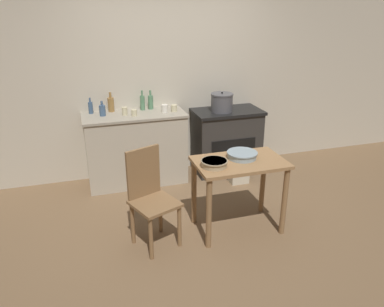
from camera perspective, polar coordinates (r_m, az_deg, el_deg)
ground_plane at (r=4.18m, az=2.30°, el=-10.55°), size 14.00×14.00×0.00m
wall_back at (r=5.14m, az=-3.47°, el=11.01°), size 8.00×0.07×2.55m
counter_cabinet at (r=4.97m, az=-8.52°, el=0.77°), size 1.30×0.57×0.94m
stove at (r=5.30m, az=5.23°, el=1.99°), size 0.94×0.57×0.89m
work_table at (r=3.83m, az=7.20°, el=-3.17°), size 0.91×0.57×0.78m
chair at (r=3.66m, az=-6.36°, el=-6.36°), size 0.52×0.52×0.97m
flour_sack at (r=5.04m, az=7.14°, el=-2.67°), size 0.24×0.17×0.33m
stock_pot at (r=5.07m, az=4.57°, el=7.76°), size 0.30×0.30×0.27m
mixing_bowl_large at (r=3.61m, az=3.41°, el=-1.45°), size 0.26×0.26×0.07m
mixing_bowl_small at (r=3.83m, az=7.65°, el=-0.17°), size 0.31×0.31×0.07m
bottle_far_left at (r=4.80m, az=-13.50°, el=6.45°), size 0.08×0.08×0.19m
bottle_left at (r=4.96m, az=-12.25°, el=7.36°), size 0.08×0.08×0.25m
bottle_mid_left at (r=5.00m, az=-6.32°, el=7.83°), size 0.07×0.07×0.25m
bottle_center_left at (r=4.97m, az=-7.57°, el=7.72°), size 0.06×0.06×0.26m
bottle_center at (r=4.93m, az=-15.20°, el=6.78°), size 0.06×0.06×0.20m
cup_center_right at (r=4.72m, az=-8.79°, el=6.14°), size 0.07×0.07×0.08m
cup_mid_right at (r=4.84m, az=-4.19°, el=6.87°), size 0.08×0.08×0.10m
cup_right at (r=4.87m, az=-2.75°, el=6.91°), size 0.08×0.08×0.09m
cup_far_right at (r=4.77m, az=-10.23°, el=6.37°), size 0.07×0.07×0.10m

